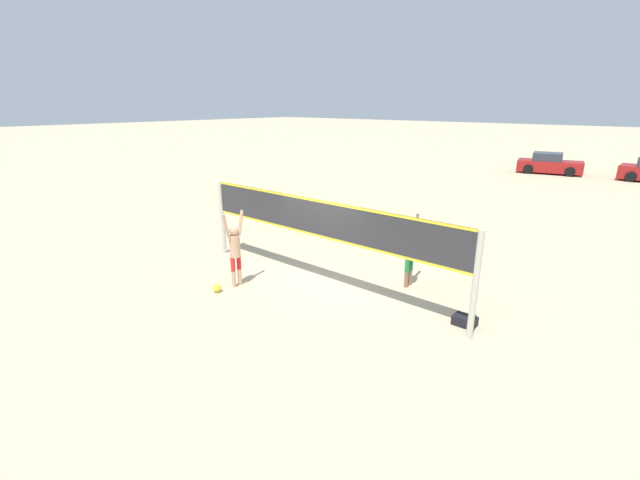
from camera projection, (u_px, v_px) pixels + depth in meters
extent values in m
plane|color=#C6B28C|center=(320.00, 286.00, 11.48)|extent=(200.00, 200.00, 0.00)
cylinder|color=beige|center=(222.00, 218.00, 13.65)|extent=(0.13, 0.13, 2.35)
cylinder|color=beige|center=(475.00, 286.00, 8.59)|extent=(0.13, 0.13, 2.35)
cube|color=#2D2D33|center=(320.00, 219.00, 10.91)|extent=(8.07, 0.02, 0.98)
cube|color=yellow|center=(320.00, 201.00, 10.77)|extent=(8.07, 0.03, 0.06)
cube|color=yellow|center=(320.00, 236.00, 11.05)|extent=(8.07, 0.03, 0.06)
cylinder|color=tan|center=(234.00, 279.00, 11.35)|extent=(0.11, 0.11, 0.46)
cylinder|color=red|center=(233.00, 264.00, 11.22)|extent=(0.12, 0.12, 0.37)
cylinder|color=tan|center=(240.00, 277.00, 11.49)|extent=(0.11, 0.11, 0.46)
cylinder|color=red|center=(239.00, 262.00, 11.36)|extent=(0.12, 0.12, 0.37)
cylinder|color=tan|center=(235.00, 246.00, 11.14)|extent=(0.28, 0.28, 0.59)
sphere|color=tan|center=(234.00, 231.00, 11.02)|extent=(0.23, 0.23, 0.23)
cylinder|color=tan|center=(226.00, 226.00, 10.79)|extent=(0.08, 0.21, 0.66)
cylinder|color=tan|center=(241.00, 223.00, 11.14)|extent=(0.08, 0.21, 0.66)
cylinder|color=#8C664C|center=(410.00, 277.00, 11.48)|extent=(0.11, 0.11, 0.44)
cylinder|color=#267F3F|center=(411.00, 263.00, 11.36)|extent=(0.12, 0.12, 0.36)
cylinder|color=#8C664C|center=(406.00, 279.00, 11.34)|extent=(0.11, 0.11, 0.44)
cylinder|color=#267F3F|center=(407.00, 266.00, 11.22)|extent=(0.12, 0.12, 0.36)
cylinder|color=#26262D|center=(410.00, 248.00, 11.15)|extent=(0.28, 0.28, 0.56)
sphere|color=#8C664C|center=(411.00, 234.00, 11.03)|extent=(0.22, 0.22, 0.22)
cylinder|color=#8C664C|center=(416.00, 226.00, 11.15)|extent=(0.08, 0.21, 0.63)
cylinder|color=#8C664C|center=(407.00, 230.00, 10.81)|extent=(0.08, 0.21, 0.63)
sphere|color=yellow|center=(217.00, 288.00, 11.07)|extent=(0.22, 0.22, 0.22)
cube|color=black|center=(465.00, 321.00, 9.42)|extent=(0.49, 0.34, 0.21)
cube|color=maroon|center=(550.00, 166.00, 29.55)|extent=(4.33, 2.57, 0.75)
cube|color=#2D333D|center=(548.00, 157.00, 29.45)|extent=(2.11, 1.99, 0.53)
cylinder|color=black|center=(570.00, 168.00, 29.74)|extent=(0.67, 0.34, 0.64)
cylinder|color=black|center=(570.00, 172.00, 28.31)|extent=(0.67, 0.34, 0.64)
cylinder|color=black|center=(530.00, 166.00, 30.90)|extent=(0.67, 0.34, 0.64)
cylinder|color=black|center=(528.00, 169.00, 29.47)|extent=(0.67, 0.34, 0.64)
cylinder|color=black|center=(635.00, 173.00, 27.68)|extent=(0.65, 0.24, 0.64)
cylinder|color=black|center=(631.00, 177.00, 26.41)|extent=(0.65, 0.24, 0.64)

